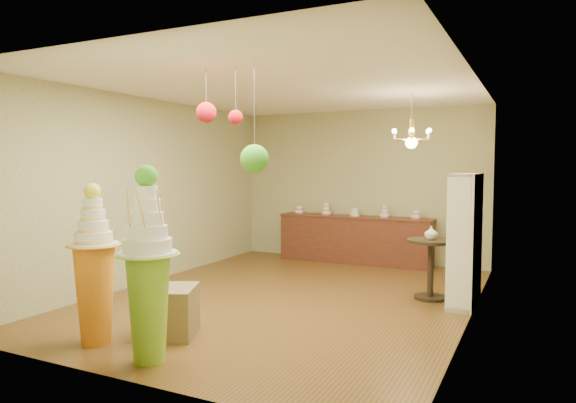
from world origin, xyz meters
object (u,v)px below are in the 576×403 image
at_px(pedestal_orange, 95,280).
at_px(sideboard, 355,238).
at_px(round_table, 431,261).
at_px(pedestal_green, 148,282).

bearing_deg(pedestal_orange, sideboard, 79.79).
distance_m(sideboard, round_table, 2.87).
height_order(sideboard, round_table, sideboard).
relative_size(pedestal_green, sideboard, 0.63).
relative_size(pedestal_orange, round_table, 2.00).
relative_size(sideboard, round_table, 3.53).
xyz_separation_m(pedestal_orange, round_table, (2.88, 3.45, -0.13)).
bearing_deg(pedestal_orange, round_table, 50.06).
bearing_deg(round_table, pedestal_green, -119.18).
relative_size(pedestal_orange, sideboard, 0.57).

